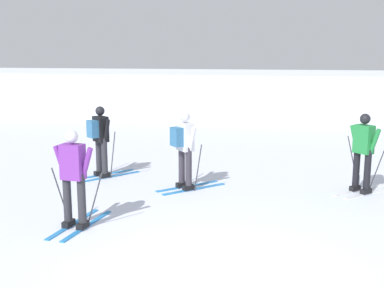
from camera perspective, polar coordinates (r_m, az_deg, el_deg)
ground_plane at (r=6.78m, az=2.79°, el=-15.57°), size 120.00×120.00×0.00m
far_snow_ridge at (r=24.57m, az=8.39°, el=5.98°), size 80.00×6.62×1.93m
skier_white at (r=10.62m, az=-0.91°, el=-0.31°), size 1.42×1.36×1.71m
skier_black at (r=11.86m, az=-10.60°, el=0.69°), size 1.32×1.45×1.71m
skier_purple at (r=8.54m, az=-13.56°, el=-3.67°), size 1.00×1.64×1.71m
skier_green at (r=10.98m, az=19.26°, el=-0.76°), size 1.41×1.37×1.71m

